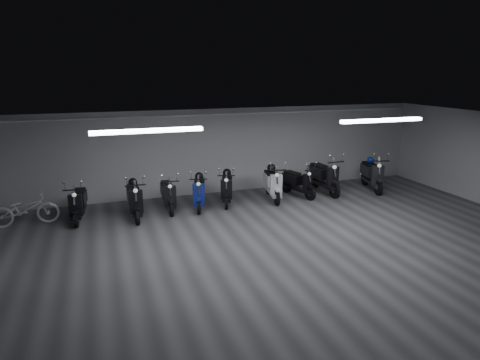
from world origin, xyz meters
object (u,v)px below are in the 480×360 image
object	(u,v)px
scooter_1	(134,194)
scooter_6	(273,179)
scooter_3	(168,190)
bicycle	(24,206)
helmet_4	(133,182)
helmet_2	(199,176)
helmet_3	(271,168)
helmet_0	(227,173)
scooter_4	(199,187)
scooter_9	(373,170)
scooter_8	(324,172)
scooter_0	(78,198)
scooter_5	(227,184)
scooter_7	(298,178)
helmet_1	(370,160)

from	to	relation	value
scooter_1	scooter_6	world-z (taller)	scooter_6
scooter_3	bicycle	xyz separation A→B (m)	(-3.79, 0.01, -0.09)
helmet_4	helmet_2	bearing A→B (deg)	6.80
helmet_3	helmet_0	bearing A→B (deg)	178.12
scooter_4	scooter_9	world-z (taller)	scooter_9
bicycle	helmet_0	world-z (taller)	bicycle
scooter_6	scooter_8	world-z (taller)	scooter_8
scooter_1	helmet_2	distance (m)	2.04
scooter_0	scooter_3	xyz separation A→B (m)	(2.46, 0.04, -0.00)
scooter_4	helmet_2	distance (m)	0.37
scooter_8	helmet_0	world-z (taller)	scooter_8
scooter_5	scooter_6	size ratio (longest dim) A/B	0.94
scooter_1	scooter_5	size ratio (longest dim) A/B	1.06
scooter_0	scooter_8	xyz separation A→B (m)	(7.69, 0.18, 0.10)
scooter_8	helmet_3	distance (m)	1.88
scooter_3	helmet_3	size ratio (longest dim) A/B	6.17
scooter_6	scooter_9	xyz separation A→B (m)	(3.65, -0.09, 0.03)
helmet_3	helmet_4	world-z (taller)	helmet_3
helmet_3	scooter_7	bearing A→B (deg)	-13.30
helmet_0	helmet_4	world-z (taller)	helmet_4
scooter_6	helmet_4	world-z (taller)	scooter_6
helmet_4	scooter_8	bearing A→B (deg)	1.87
scooter_9	helmet_2	xyz separation A→B (m)	(-5.99, 0.24, 0.20)
scooter_4	scooter_6	xyz separation A→B (m)	(2.40, 0.08, 0.04)
scooter_3	scooter_8	distance (m)	5.23
scooter_0	scooter_4	bearing A→B (deg)	5.94
scooter_3	helmet_3	bearing A→B (deg)	6.35
scooter_1	scooter_3	distance (m)	1.04
scooter_7	helmet_1	size ratio (longest dim) A/B	7.28
scooter_3	scooter_9	xyz separation A→B (m)	(6.97, -0.07, 0.08)
scooter_4	helmet_2	world-z (taller)	scooter_4
scooter_7	scooter_9	xyz separation A→B (m)	(2.74, -0.13, 0.09)
helmet_0	scooter_4	bearing A→B (deg)	-159.00
scooter_5	scooter_7	bearing A→B (deg)	18.04
scooter_4	helmet_1	world-z (taller)	scooter_4
helmet_2	helmet_4	size ratio (longest dim) A/B	1.02
scooter_1	scooter_8	distance (m)	6.23
scooter_3	scooter_6	distance (m)	3.32
scooter_4	helmet_3	bearing A→B (deg)	22.70
scooter_1	bicycle	xyz separation A→B (m)	(-2.81, 0.33, -0.14)
scooter_0	scooter_3	bearing A→B (deg)	7.31
bicycle	helmet_0	bearing A→B (deg)	-89.63
helmet_4	scooter_4	bearing A→B (deg)	0.13
scooter_0	helmet_0	size ratio (longest dim) A/B	6.45
scooter_0	scooter_4	size ratio (longest dim) A/B	0.99
bicycle	scooter_4	bearing A→B (deg)	-93.57
scooter_7	scooter_6	bearing A→B (deg)	164.77
helmet_0	helmet_3	size ratio (longest dim) A/B	0.96
scooter_1	scooter_9	xyz separation A→B (m)	(7.96, 0.25, 0.04)
helmet_4	helmet_1	bearing A→B (deg)	1.82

